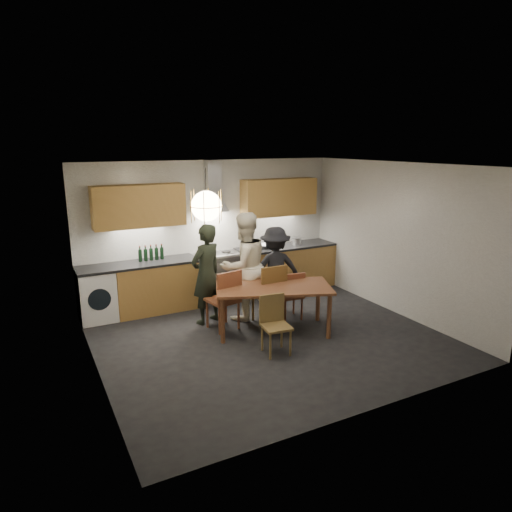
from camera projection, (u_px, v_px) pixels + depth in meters
name	position (u px, v px, depth m)	size (l,w,h in m)	color
ground	(268.00, 337.00, 7.01)	(5.00, 5.00, 0.00)	black
room_shell	(269.00, 228.00, 6.60)	(5.02, 4.52, 2.61)	silver
counter_run	(220.00, 277.00, 8.59)	(5.00, 0.62, 0.90)	tan
range_stove	(219.00, 277.00, 8.58)	(0.90, 0.60, 0.92)	silver
wall_fixtures	(214.00, 201.00, 8.33)	(4.30, 0.54, 1.10)	tan
pendant_lamp	(206.00, 206.00, 5.97)	(0.43, 0.43, 0.70)	black
dining_table	(273.00, 291.00, 7.09)	(1.97, 1.47, 0.75)	brown
chair_back_left	(226.00, 296.00, 7.15)	(0.52, 0.52, 0.99)	brown
chair_back_mid	(271.00, 291.00, 7.38)	(0.46, 0.46, 1.01)	brown
chair_back_right	(292.00, 293.00, 7.59)	(0.41, 0.41, 0.84)	brown
chair_front	(274.00, 320.00, 6.44)	(0.41, 0.41, 0.83)	brown
person_left	(206.00, 274.00, 7.41)	(0.60, 0.40, 1.66)	black
person_mid	(244.00, 266.00, 7.58)	(0.88, 0.69, 1.81)	silver
person_right	(275.00, 269.00, 8.01)	(0.97, 0.56, 1.50)	black
mixing_bowl	(266.00, 246.00, 8.92)	(0.31, 0.31, 0.08)	#BDBDC1
stock_pot	(297.00, 241.00, 9.22)	(0.19, 0.19, 0.13)	silver
wine_bottles	(151.00, 253.00, 7.97)	(0.45, 0.06, 0.27)	black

